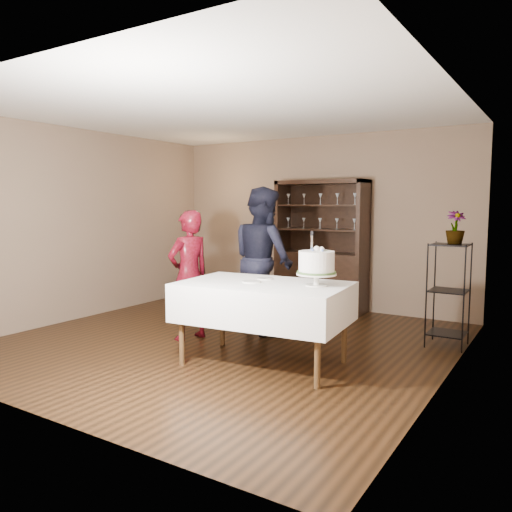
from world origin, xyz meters
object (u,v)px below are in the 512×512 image
object	(u,v)px
plant_etagere	(448,291)
woman	(189,275)
china_hutch	(321,267)
cake	(317,264)
cake_table	(264,302)
man	(263,259)
potted_plant	(455,227)

from	to	relation	value
plant_etagere	woman	world-z (taller)	woman
china_hutch	plant_etagere	xyz separation A→B (m)	(2.08, -1.05, -0.01)
cake	woman	bearing A→B (deg)	172.82
cake_table	man	world-z (taller)	man
woman	cake	xyz separation A→B (m)	(1.79, -0.23, 0.27)
potted_plant	plant_etagere	bearing A→B (deg)	-159.85
plant_etagere	man	bearing A→B (deg)	-167.16
potted_plant	man	bearing A→B (deg)	-167.01
china_hutch	cake_table	xyz separation A→B (m)	(0.61, -2.73, -0.02)
woman	potted_plant	size ratio (longest dim) A/B	4.16
china_hutch	cake_table	world-z (taller)	china_hutch
plant_etagere	potted_plant	size ratio (longest dim) A/B	3.18
cake_table	man	distance (m)	1.42
woman	cake	world-z (taller)	woman
cake_table	woman	world-z (taller)	woman
man	china_hutch	bearing A→B (deg)	-64.56
potted_plant	cake	bearing A→B (deg)	-121.70
cake	plant_etagere	bearing A→B (deg)	59.18
man	potted_plant	distance (m)	2.33
plant_etagere	woman	size ratio (longest dim) A/B	0.76
woman	potted_plant	bearing A→B (deg)	131.93
china_hutch	woman	xyz separation A→B (m)	(-0.65, -2.39, 0.12)
man	potted_plant	world-z (taller)	man
china_hutch	woman	size ratio (longest dim) A/B	1.27
plant_etagere	cake_table	size ratio (longest dim) A/B	0.68
cake_table	china_hutch	bearing A→B (deg)	102.66
china_hutch	cake_table	distance (m)	2.80
woman	man	xyz separation A→B (m)	(0.54, 0.84, 0.14)
woman	man	distance (m)	1.01
man	potted_plant	size ratio (longest dim) A/B	4.92
woman	man	bearing A→B (deg)	163.17
plant_etagere	potted_plant	xyz separation A→B (m)	(0.04, 0.02, 0.73)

